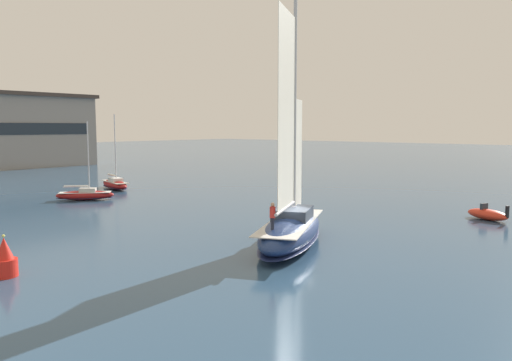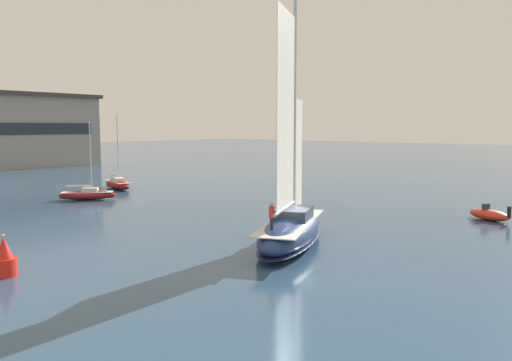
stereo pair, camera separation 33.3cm
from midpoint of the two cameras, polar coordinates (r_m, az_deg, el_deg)
The scene contains 6 objects.
ground_plane at distance 32.96m, azimuth 3.70°, elevation -7.41°, with size 400.00×400.00×0.00m, color #2D4C6B.
sailboat_main at distance 32.71m, azimuth 3.73°, elevation -5.28°, with size 12.01×7.93×16.09m.
sailboat_moored_mid_channel at distance 64.42m, azimuth -15.97°, elevation -0.38°, with size 3.41×6.96×9.23m.
sailboat_moored_outer_mooring at distance 55.75m, azimuth -19.10°, elevation -1.54°, with size 5.66×5.14×8.26m.
motor_tender at distance 45.82m, azimuth 24.77°, elevation -3.52°, with size 2.70×3.99×1.42m.
channel_buoy at distance 29.19m, azimuth -27.08°, elevation -8.08°, with size 1.24×1.24×2.23m.
Camera 1 is at (-25.75, -19.07, 7.75)m, focal length 35.00 mm.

